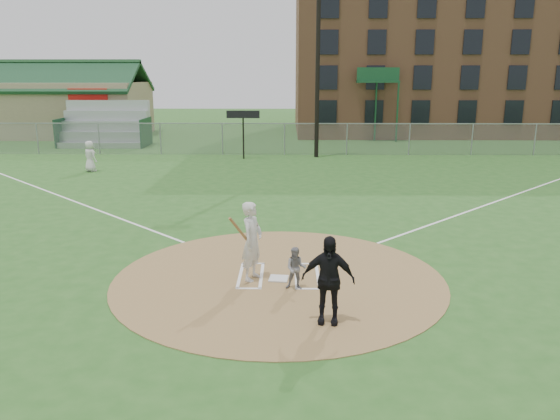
{
  "coord_description": "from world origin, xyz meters",
  "views": [
    {
      "loc": [
        0.22,
        -13.08,
        5.07
      ],
      "look_at": [
        0.0,
        2.0,
        1.3
      ],
      "focal_mm": 35.0,
      "sensor_mm": 36.0,
      "label": 1
    }
  ],
  "objects_px": {
    "home_plate": "(279,278)",
    "ondeck_player": "(90,156)",
    "batter_at_plate": "(252,241)",
    "umpire": "(328,280)",
    "catcher": "(296,268)"
  },
  "relations": [
    {
      "from": "home_plate",
      "to": "ondeck_player",
      "type": "xyz_separation_m",
      "value": [
        -10.31,
        15.67,
        0.78
      ]
    },
    {
      "from": "catcher",
      "to": "ondeck_player",
      "type": "distance_m",
      "value": 19.52
    },
    {
      "from": "home_plate",
      "to": "batter_at_plate",
      "type": "bearing_deg",
      "value": 179.42
    },
    {
      "from": "umpire",
      "to": "batter_at_plate",
      "type": "relative_size",
      "value": 0.94
    },
    {
      "from": "home_plate",
      "to": "ondeck_player",
      "type": "relative_size",
      "value": 0.29
    },
    {
      "from": "catcher",
      "to": "ondeck_player",
      "type": "bearing_deg",
      "value": 128.75
    },
    {
      "from": "home_plate",
      "to": "ondeck_player",
      "type": "height_order",
      "value": "ondeck_player"
    },
    {
      "from": "catcher",
      "to": "batter_at_plate",
      "type": "relative_size",
      "value": 0.52
    },
    {
      "from": "catcher",
      "to": "umpire",
      "type": "relative_size",
      "value": 0.55
    },
    {
      "from": "ondeck_player",
      "to": "batter_at_plate",
      "type": "bearing_deg",
      "value": 155.78
    },
    {
      "from": "ondeck_player",
      "to": "batter_at_plate",
      "type": "xyz_separation_m",
      "value": [
        9.64,
        -15.67,
        0.21
      ]
    },
    {
      "from": "ondeck_player",
      "to": "umpire",
      "type": "bearing_deg",
      "value": 156.28
    },
    {
      "from": "ondeck_player",
      "to": "batter_at_plate",
      "type": "relative_size",
      "value": 0.82
    },
    {
      "from": "batter_at_plate",
      "to": "umpire",
      "type": "bearing_deg",
      "value": -54.76
    },
    {
      "from": "umpire",
      "to": "batter_at_plate",
      "type": "height_order",
      "value": "batter_at_plate"
    }
  ]
}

